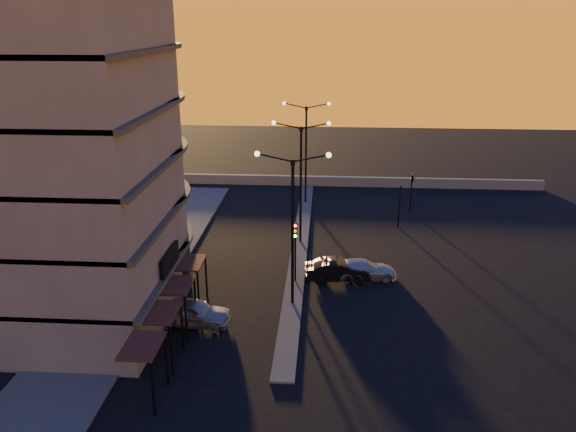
{
  "coord_description": "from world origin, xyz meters",
  "views": [
    {
      "loc": [
        1.85,
        -30.52,
        16.47
      ],
      "look_at": [
        -0.6,
        4.73,
        4.04
      ],
      "focal_mm": 35.0,
      "sensor_mm": 36.0,
      "label": 1
    }
  ],
  "objects_px": {
    "car_hatchback": "(192,312)",
    "car_wagon": "(363,270)",
    "streetlamp_mid": "(301,173)",
    "car_sedan": "(338,270)",
    "traffic_light_main": "(295,243)"
  },
  "relations": [
    {
      "from": "streetlamp_mid",
      "to": "car_sedan",
      "type": "relative_size",
      "value": 2.21
    },
    {
      "from": "streetlamp_mid",
      "to": "car_wagon",
      "type": "bearing_deg",
      "value": -53.54
    },
    {
      "from": "car_hatchback",
      "to": "car_sedan",
      "type": "bearing_deg",
      "value": -48.04
    },
    {
      "from": "traffic_light_main",
      "to": "car_wagon",
      "type": "distance_m",
      "value": 5.13
    },
    {
      "from": "car_hatchback",
      "to": "car_sedan",
      "type": "height_order",
      "value": "car_hatchback"
    },
    {
      "from": "streetlamp_mid",
      "to": "traffic_light_main",
      "type": "bearing_deg",
      "value": -90.0
    },
    {
      "from": "streetlamp_mid",
      "to": "car_sedan",
      "type": "height_order",
      "value": "streetlamp_mid"
    },
    {
      "from": "traffic_light_main",
      "to": "car_hatchback",
      "type": "distance_m",
      "value": 8.18
    },
    {
      "from": "car_hatchback",
      "to": "car_wagon",
      "type": "relative_size",
      "value": 1.0
    },
    {
      "from": "streetlamp_mid",
      "to": "car_hatchback",
      "type": "height_order",
      "value": "streetlamp_mid"
    },
    {
      "from": "streetlamp_mid",
      "to": "car_hatchback",
      "type": "distance_m",
      "value": 14.73
    },
    {
      "from": "streetlamp_mid",
      "to": "car_hatchback",
      "type": "xyz_separation_m",
      "value": [
        -5.54,
        -12.77,
        -4.83
      ]
    },
    {
      "from": "car_hatchback",
      "to": "streetlamp_mid",
      "type": "bearing_deg",
      "value": -18.81
    },
    {
      "from": "car_wagon",
      "to": "traffic_light_main",
      "type": "bearing_deg",
      "value": 95.18
    },
    {
      "from": "traffic_light_main",
      "to": "car_hatchback",
      "type": "xyz_separation_m",
      "value": [
        -5.54,
        -5.64,
        -2.13
      ]
    }
  ]
}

